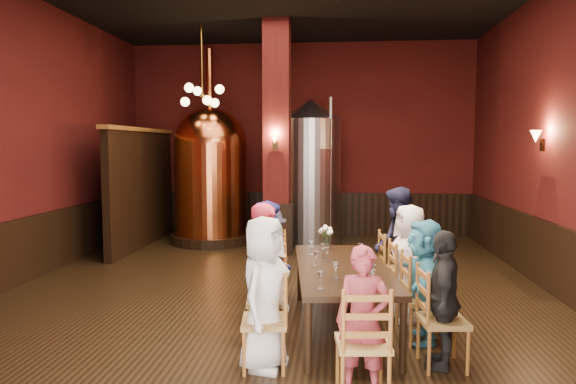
# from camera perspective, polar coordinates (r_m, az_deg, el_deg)

# --- Properties ---
(room) EXTENTS (10.00, 10.02, 4.50)m
(room) POSITION_cam_1_polar(r_m,az_deg,el_deg) (7.21, -1.41, 6.26)
(room) COLOR black
(room) RESTS_ON ground
(wainscot_right) EXTENTS (0.08, 9.90, 1.00)m
(wainscot_right) POSITION_cam_1_polar(r_m,az_deg,el_deg) (7.97, 28.42, -7.13)
(wainscot_right) COLOR black
(wainscot_right) RESTS_ON ground
(wainscot_back) EXTENTS (7.90, 0.08, 1.00)m
(wainscot_back) POSITION_cam_1_polar(r_m,az_deg,el_deg) (12.26, 1.35, -2.38)
(wainscot_back) COLOR black
(wainscot_back) RESTS_ON ground
(wainscot_left) EXTENTS (0.08, 9.90, 1.00)m
(wainscot_left) POSITION_cam_1_polar(r_m,az_deg,el_deg) (8.78, -28.15, -6.03)
(wainscot_left) COLOR black
(wainscot_left) RESTS_ON ground
(column) EXTENTS (0.58, 0.58, 4.50)m
(column) POSITION_cam_1_polar(r_m,az_deg,el_deg) (10.03, -1.22, 5.96)
(column) COLOR #4B1110
(column) RESTS_ON ground
(partition) EXTENTS (0.22, 3.50, 2.40)m
(partition) POSITION_cam_1_polar(r_m,az_deg,el_deg) (11.16, -15.92, 0.29)
(partition) COLOR black
(partition) RESTS_ON ground
(pendant_cluster) EXTENTS (0.90, 0.90, 1.70)m
(pendant_cluster) POSITION_cam_1_polar(r_m,az_deg,el_deg) (10.45, -9.50, 10.53)
(pendant_cluster) COLOR #A57226
(pendant_cluster) RESTS_ON room
(sconce_wall) EXTENTS (0.20, 0.20, 0.36)m
(sconce_wall) POSITION_cam_1_polar(r_m,az_deg,el_deg) (8.53, 26.44, 5.22)
(sconce_wall) COLOR black
(sconce_wall) RESTS_ON room
(sconce_column) EXTENTS (0.20, 0.20, 0.36)m
(sconce_column) POSITION_cam_1_polar(r_m,az_deg,el_deg) (9.73, -1.43, 5.69)
(sconce_column) COLOR black
(sconce_column) RESTS_ON column
(dining_table) EXTENTS (1.24, 2.49, 0.75)m
(dining_table) POSITION_cam_1_polar(r_m,az_deg,el_deg) (5.95, 6.01, -8.72)
(dining_table) COLOR black
(dining_table) RESTS_ON ground
(chair_0) EXTENTS (0.51, 0.51, 0.92)m
(chair_0) POSITION_cam_1_polar(r_m,az_deg,el_deg) (5.02, -2.64, -14.08)
(chair_0) COLOR #9D5C27
(chair_0) RESTS_ON ground
(person_0) EXTENTS (0.63, 0.81, 1.46)m
(person_0) POSITION_cam_1_polar(r_m,az_deg,el_deg) (4.93, -2.65, -11.13)
(person_0) COLOR silver
(person_0) RESTS_ON ground
(chair_1) EXTENTS (0.51, 0.51, 0.92)m
(chair_1) POSITION_cam_1_polar(r_m,az_deg,el_deg) (5.65, -2.40, -11.84)
(chair_1) COLOR #9D5C27
(chair_1) RESTS_ON ground
(person_1) EXTENTS (0.53, 0.64, 1.51)m
(person_1) POSITION_cam_1_polar(r_m,az_deg,el_deg) (5.57, -2.41, -8.94)
(person_1) COLOR #B41E34
(person_1) RESTS_ON ground
(chair_2) EXTENTS (0.51, 0.51, 0.92)m
(chair_2) POSITION_cam_1_polar(r_m,az_deg,el_deg) (6.29, -2.21, -10.07)
(chair_2) COLOR #9D5C27
(chair_2) RESTS_ON ground
(person_2) EXTENTS (0.42, 0.74, 1.46)m
(person_2) POSITION_cam_1_polar(r_m,az_deg,el_deg) (6.22, -2.22, -7.68)
(person_2) COLOR navy
(person_2) RESTS_ON ground
(chair_3) EXTENTS (0.51, 0.51, 0.92)m
(chair_3) POSITION_cam_1_polar(r_m,az_deg,el_deg) (6.93, -2.05, -8.62)
(chair_3) COLOR #9D5C27
(chair_3) RESTS_ON ground
(person_3) EXTENTS (0.80, 0.96, 1.28)m
(person_3) POSITION_cam_1_polar(r_m,az_deg,el_deg) (6.89, -2.06, -7.15)
(person_3) COLOR black
(person_3) RESTS_ON ground
(chair_4) EXTENTS (0.51, 0.51, 0.92)m
(chair_4) POSITION_cam_1_polar(r_m,az_deg,el_deg) (5.24, 16.83, -13.44)
(chair_4) COLOR #9D5C27
(chair_4) RESTS_ON ground
(person_4) EXTENTS (0.49, 0.83, 1.32)m
(person_4) POSITION_cam_1_polar(r_m,az_deg,el_deg) (5.18, 16.89, -11.32)
(person_4) COLOR black
(person_4) RESTS_ON ground
(chair_5) EXTENTS (0.51, 0.51, 0.92)m
(chair_5) POSITION_cam_1_polar(r_m,az_deg,el_deg) (5.85, 14.83, -11.41)
(chair_5) COLOR #9D5C27
(chair_5) RESTS_ON ground
(person_5) EXTENTS (0.44, 1.25, 1.33)m
(person_5) POSITION_cam_1_polar(r_m,az_deg,el_deg) (5.80, 14.88, -9.45)
(person_5) COLOR teal
(person_5) RESTS_ON ground
(chair_6) EXTENTS (0.51, 0.51, 0.92)m
(chair_6) POSITION_cam_1_polar(r_m,az_deg,el_deg) (6.47, 13.26, -9.78)
(chair_6) COLOR #9D5C27
(chair_6) RESTS_ON ground
(person_6) EXTENTS (0.59, 0.77, 1.41)m
(person_6) POSITION_cam_1_polar(r_m,az_deg,el_deg) (6.41, 13.30, -7.66)
(person_6) COLOR silver
(person_6) RESTS_ON ground
(chair_7) EXTENTS (0.51, 0.51, 0.92)m
(chair_7) POSITION_cam_1_polar(r_m,az_deg,el_deg) (7.10, 11.95, -8.40)
(chair_7) COLOR #9D5C27
(chair_7) RESTS_ON ground
(person_7) EXTENTS (0.44, 0.79, 1.57)m
(person_7) POSITION_cam_1_polar(r_m,az_deg,el_deg) (7.03, 12.00, -5.83)
(person_7) COLOR #1C1C38
(person_7) RESTS_ON ground
(chair_8) EXTENTS (0.51, 0.51, 0.92)m
(chair_8) POSITION_cam_1_polar(r_m,az_deg,el_deg) (4.55, 8.31, -16.20)
(chair_8) COLOR #9D5C27
(chair_8) RESTS_ON ground
(person_8) EXTENTS (0.50, 0.36, 1.28)m
(person_8) POSITION_cam_1_polar(r_m,az_deg,el_deg) (4.49, 8.35, -14.05)
(person_8) COLOR #97323D
(person_8) RESTS_ON ground
(copper_kettle) EXTENTS (1.76, 1.76, 4.16)m
(copper_kettle) POSITION_cam_1_polar(r_m,az_deg,el_deg) (11.26, -8.55, 2.08)
(copper_kettle) COLOR black
(copper_kettle) RESTS_ON ground
(steel_vessel) EXTENTS (1.69, 1.69, 3.09)m
(steel_vessel) POSITION_cam_1_polar(r_m,az_deg,el_deg) (10.96, 2.54, 2.21)
(steel_vessel) COLOR #B2B2B7
(steel_vessel) RESTS_ON ground
(rose_vase) EXTENTS (0.19, 0.19, 0.32)m
(rose_vase) POSITION_cam_1_polar(r_m,az_deg,el_deg) (6.78, 4.26, -4.61)
(rose_vase) COLOR white
(rose_vase) RESTS_ON dining_table
(wine_glass_0) EXTENTS (0.07, 0.07, 0.17)m
(wine_glass_0) POSITION_cam_1_polar(r_m,az_deg,el_deg) (5.28, 5.34, -8.87)
(wine_glass_0) COLOR white
(wine_glass_0) RESTS_ON dining_table
(wine_glass_1) EXTENTS (0.07, 0.07, 0.17)m
(wine_glass_1) POSITION_cam_1_polar(r_m,az_deg,el_deg) (6.07, 4.38, -6.99)
(wine_glass_1) COLOR white
(wine_glass_1) RESTS_ON dining_table
(wine_glass_2) EXTENTS (0.07, 0.07, 0.17)m
(wine_glass_2) POSITION_cam_1_polar(r_m,az_deg,el_deg) (5.09, 9.43, -9.43)
(wine_glass_2) COLOR white
(wine_glass_2) RESTS_ON dining_table
(wine_glass_3) EXTENTS (0.07, 0.07, 0.17)m
(wine_glass_3) POSITION_cam_1_polar(r_m,az_deg,el_deg) (5.87, 3.15, -7.41)
(wine_glass_3) COLOR white
(wine_glass_3) RESTS_ON dining_table
(wine_glass_4) EXTENTS (0.07, 0.07, 0.17)m
(wine_glass_4) POSITION_cam_1_polar(r_m,az_deg,el_deg) (4.96, 3.64, -9.79)
(wine_glass_4) COLOR white
(wine_glass_4) RESTS_ON dining_table
(wine_glass_5) EXTENTS (0.07, 0.07, 0.17)m
(wine_glass_5) POSITION_cam_1_polar(r_m,az_deg,el_deg) (6.30, 3.90, -6.54)
(wine_glass_5) COLOR white
(wine_glass_5) RESTS_ON dining_table
(wine_glass_6) EXTENTS (0.07, 0.07, 0.17)m
(wine_glass_6) POSITION_cam_1_polar(r_m,az_deg,el_deg) (6.45, 2.63, -6.26)
(wine_glass_6) COLOR white
(wine_glass_6) RESTS_ON dining_table
(wine_glass_7) EXTENTS (0.07, 0.07, 0.17)m
(wine_glass_7) POSITION_cam_1_polar(r_m,az_deg,el_deg) (5.35, 9.36, -8.73)
(wine_glass_7) COLOR white
(wine_glass_7) RESTS_ON dining_table
(wine_glass_8) EXTENTS (0.07, 0.07, 0.17)m
(wine_glass_8) POSITION_cam_1_polar(r_m,az_deg,el_deg) (6.36, 8.05, -6.46)
(wine_glass_8) COLOR white
(wine_glass_8) RESTS_ON dining_table
(wine_glass_9) EXTENTS (0.07, 0.07, 0.17)m
(wine_glass_9) POSITION_cam_1_polar(r_m,az_deg,el_deg) (5.36, 5.24, -8.65)
(wine_glass_9) COLOR white
(wine_glass_9) RESTS_ON dining_table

